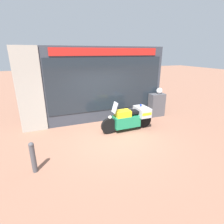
{
  "coord_description": "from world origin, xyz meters",
  "views": [
    {
      "loc": [
        -2.24,
        -5.66,
        3.16
      ],
      "look_at": [
        0.33,
        0.93,
        0.72
      ],
      "focal_mm": 28.0,
      "sensor_mm": 36.0,
      "label": 1
    }
  ],
  "objects_px": {
    "paramedic_motorcycle": "(131,117)",
    "street_bollard": "(33,157)",
    "utility_cabinet": "(157,105)",
    "white_helmet": "(159,91)"
  },
  "relations": [
    {
      "from": "white_helmet",
      "to": "street_bollard",
      "type": "height_order",
      "value": "white_helmet"
    },
    {
      "from": "white_helmet",
      "to": "paramedic_motorcycle",
      "type": "bearing_deg",
      "value": -153.36
    },
    {
      "from": "paramedic_motorcycle",
      "to": "white_helmet",
      "type": "xyz_separation_m",
      "value": [
        2.13,
        1.07,
        0.76
      ]
    },
    {
      "from": "street_bollard",
      "to": "utility_cabinet",
      "type": "bearing_deg",
      "value": 24.35
    },
    {
      "from": "white_helmet",
      "to": "utility_cabinet",
      "type": "bearing_deg",
      "value": 176.26
    },
    {
      "from": "paramedic_motorcycle",
      "to": "utility_cabinet",
      "type": "height_order",
      "value": "paramedic_motorcycle"
    },
    {
      "from": "utility_cabinet",
      "to": "white_helmet",
      "type": "height_order",
      "value": "white_helmet"
    },
    {
      "from": "white_helmet",
      "to": "street_bollard",
      "type": "bearing_deg",
      "value": -156.06
    },
    {
      "from": "paramedic_motorcycle",
      "to": "street_bollard",
      "type": "relative_size",
      "value": 2.51
    },
    {
      "from": "utility_cabinet",
      "to": "white_helmet",
      "type": "relative_size",
      "value": 3.88
    }
  ]
}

